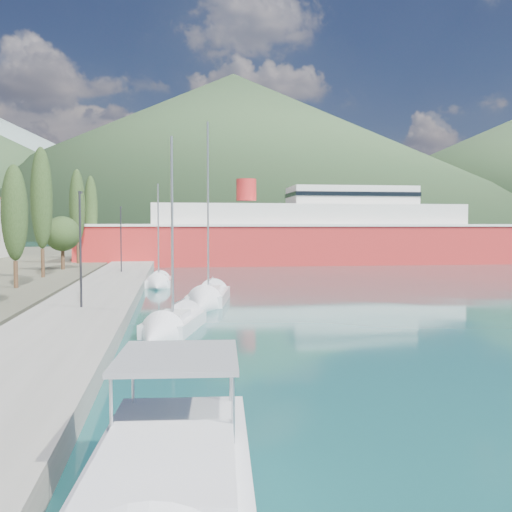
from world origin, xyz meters
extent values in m
plane|color=#174E4E|center=(0.00, 120.00, 0.00)|extent=(1400.00, 1400.00, 0.00)
cube|color=gray|center=(-9.00, 26.00, 0.40)|extent=(5.00, 88.00, 0.80)
cone|color=slate|center=(80.00, 680.00, 90.00)|extent=(760.00, 760.00, 180.00)
cone|color=#31492B|center=(40.00, 400.00, 57.50)|extent=(480.00, 480.00, 115.00)
cylinder|color=#47301E|center=(-15.16, 26.90, 1.65)|extent=(0.30, 0.30, 1.90)
ellipsoid|color=#283E1B|center=(-15.16, 26.90, 5.98)|extent=(1.80, 1.80, 6.75)
cylinder|color=#47301E|center=(-15.16, 35.31, 1.91)|extent=(0.30, 0.30, 2.42)
ellipsoid|color=#283E1B|center=(-15.16, 35.31, 7.42)|extent=(1.80, 1.80, 8.59)
cylinder|color=#47301E|center=(-15.16, 44.21, 1.79)|extent=(0.36, 0.36, 2.18)
sphere|color=#283E1B|center=(-15.16, 44.21, 4.28)|extent=(3.49, 3.49, 3.49)
cylinder|color=#47301E|center=(-15.16, 53.41, 1.90)|extent=(0.30, 0.30, 2.40)
ellipsoid|color=#283E1B|center=(-15.16, 53.41, 7.36)|extent=(1.80, 1.80, 8.52)
cylinder|color=#47301E|center=(-15.16, 64.57, 1.93)|extent=(0.30, 0.30, 2.45)
ellipsoid|color=#283E1B|center=(-15.16, 64.57, 7.50)|extent=(1.80, 1.80, 8.70)
cylinder|color=#2D2D33|center=(-9.00, 15.69, 3.80)|extent=(0.12, 0.12, 6.00)
cube|color=#2D2D33|center=(-9.00, 15.94, 6.80)|extent=(0.15, 0.50, 0.12)
cylinder|color=#2D2D33|center=(-9.00, 39.18, 3.80)|extent=(0.12, 0.12, 6.00)
cube|color=#2D2D33|center=(-9.00, 39.43, 6.80)|extent=(0.15, 0.50, 0.12)
cube|color=silver|center=(-4.31, -5.83, 0.75)|extent=(3.13, 6.72, 1.09)
cube|color=silver|center=(-4.37, -6.62, 1.44)|extent=(2.33, 3.34, 0.40)
cube|color=gray|center=(-4.16, -4.08, 2.54)|extent=(2.50, 2.89, 0.10)
cube|color=silver|center=(-4.17, 12.73, 0.23)|extent=(3.33, 5.48, 0.82)
cube|color=silver|center=(-4.26, 12.40, 0.77)|extent=(1.74, 2.30, 0.32)
cylinder|color=silver|center=(-4.26, 12.40, 4.96)|extent=(0.12, 0.12, 8.64)
cone|color=silver|center=(-5.01, 9.57, 0.23)|extent=(2.63, 2.84, 2.09)
cube|color=silver|center=(-1.87, 22.86, 0.25)|extent=(3.39, 6.74, 0.91)
cube|color=silver|center=(-1.94, 22.44, 0.86)|extent=(1.81, 2.77, 0.35)
cylinder|color=silver|center=(-1.94, 22.44, 6.26)|extent=(0.12, 0.12, 11.10)
cone|color=silver|center=(-2.57, 18.80, 0.25)|extent=(2.80, 3.36, 2.32)
cube|color=silver|center=(-5.43, 33.88, 0.22)|extent=(2.16, 4.70, 0.80)
cube|color=silver|center=(-5.44, 33.57, 0.75)|extent=(1.27, 1.89, 0.31)
cylinder|color=silver|center=(-5.44, 33.57, 4.61)|extent=(0.12, 0.12, 7.97)
cone|color=silver|center=(-5.51, 30.90, 0.22)|extent=(2.10, 2.23, 2.04)
cube|color=red|center=(13.78, 60.80, 2.26)|extent=(59.85, 13.15, 5.76)
cube|color=silver|center=(13.78, 60.80, 5.15)|extent=(60.27, 13.52, 0.31)
cube|color=silver|center=(13.78, 60.80, 6.38)|extent=(41.32, 10.80, 3.09)
cube|color=silver|center=(19.95, 60.72, 9.16)|extent=(16.81, 7.88, 2.47)
cylinder|color=red|center=(5.55, 60.91, 9.88)|extent=(2.68, 2.68, 2.88)
camera|label=1|loc=(-4.23, -14.95, 5.03)|focal=40.00mm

